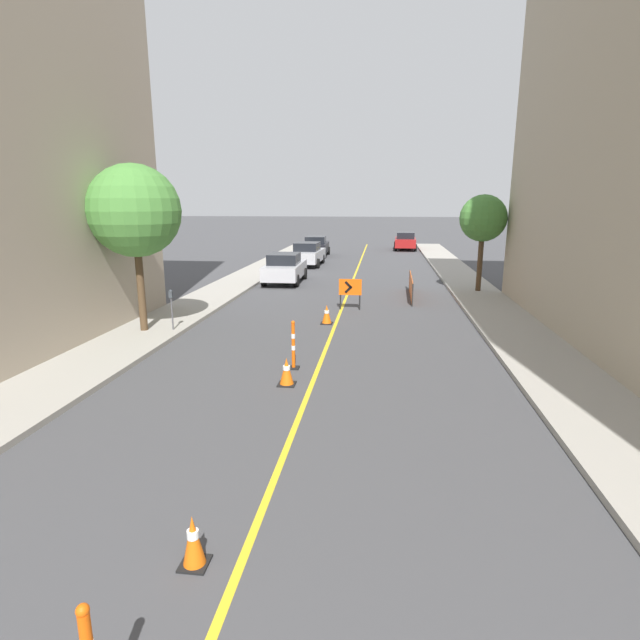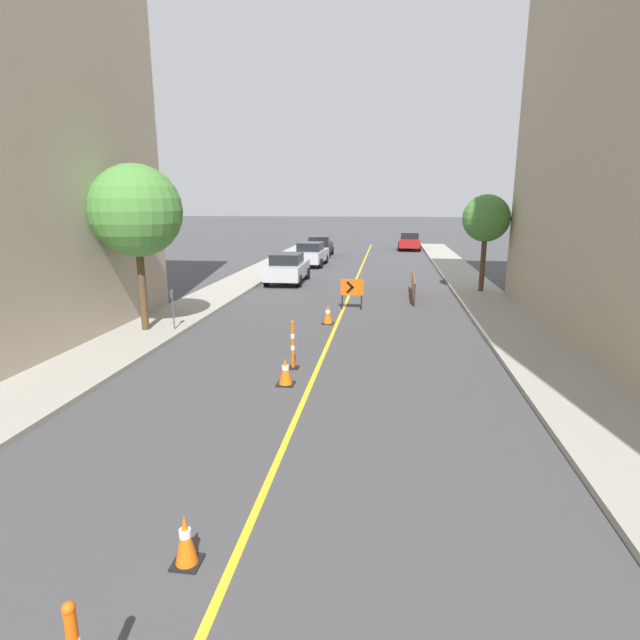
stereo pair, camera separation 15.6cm
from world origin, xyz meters
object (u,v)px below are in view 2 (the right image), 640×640
Objects in this scene: traffic_cone_second at (186,540)px; street_tree_left_near at (136,211)px; delineator_post_rear at (293,348)px; arrow_barricade_primary at (352,289)px; parked_car_opposite_side at (409,241)px; parking_meter_near_curb at (173,301)px; parked_car_curb_near at (288,268)px; traffic_cone_third at (285,371)px; street_tree_right_near at (486,219)px; parked_car_curb_far at (320,246)px; traffic_cone_fourth at (328,314)px; parked_car_curb_mid at (311,254)px.

traffic_cone_second is 12.17m from street_tree_left_near.
delineator_post_rear is 1.04× the size of arrow_barricade_primary.
street_tree_left_near reaches higher than parked_car_opposite_side.
delineator_post_rear is at bearing -33.29° from parking_meter_near_curb.
street_tree_left_near is (-2.57, -11.06, 3.17)m from parked_car_curb_near.
parked_car_opposite_side is at bearing 83.15° from traffic_cone_third.
traffic_cone_second is at bearing -89.29° from delineator_post_rear.
arrow_barricade_primary is at bearing 38.90° from parking_meter_near_curb.
street_tree_right_near is (11.38, 8.91, 2.41)m from parking_meter_near_curb.
parked_car_curb_far is 24.41m from parking_meter_near_curb.
street_tree_left_near reaches higher than delineator_post_rear.
parked_car_curb_far is (-4.03, 19.87, -0.07)m from arrow_barricade_primary.
parked_car_curb_near is 0.99× the size of parked_car_curb_far.
traffic_cone_fourth is 5.34m from parking_meter_near_curb.
arrow_barricade_primary is at bearing -72.25° from parked_car_curb_mid.
parked_car_curb_mid is at bearing 104.65° from arrow_barricade_primary.
parked_car_curb_mid is 1.00× the size of parked_car_curb_far.
arrow_barricade_primary is at bearing 86.55° from traffic_cone_second.
parked_car_curb_mid and parked_car_opposite_side have the same top height.
street_tree_right_near is (6.48, 6.91, 3.15)m from traffic_cone_fourth.
traffic_cone_third is at bearing -80.40° from parked_car_curb_mid.
street_tree_left_near is at bearing -143.64° from street_tree_right_near.
parked_car_opposite_side is (4.19, 34.88, 0.47)m from traffic_cone_third.
delineator_post_rear is 7.57m from arrow_barricade_primary.
traffic_cone_second is 11.36m from parking_meter_near_curb.
parking_meter_near_curb reaches higher than traffic_cone_third.
parked_car_curb_far reaches higher than arrow_barricade_primary.
traffic_cone_fourth is 28.95m from parked_car_opposite_side.
delineator_post_rear is (-0.05, 1.20, 0.23)m from traffic_cone_third.
street_tree_right_near reaches higher than delineator_post_rear.
parked_car_curb_mid is (-2.82, 21.31, 0.24)m from delineator_post_rear.
delineator_post_rear is at bearing -98.24° from arrow_barricade_primary.
parked_car_curb_far is (-3.05, 27.37, 0.24)m from delineator_post_rear.
traffic_cone_second is at bearing -91.04° from traffic_cone_fourth.
traffic_cone_second is 41.21m from parked_car_opposite_side.
street_tree_right_near reaches higher than parked_car_opposite_side.
street_tree_right_near is at bearing -81.34° from parked_car_opposite_side.
street_tree_left_near is 15.29m from street_tree_right_near.
traffic_cone_third is 28.74m from parked_car_curb_far.
parked_car_curb_far is at bearing 98.55° from traffic_cone_fourth.
traffic_cone_fourth is 2.64m from arrow_barricade_primary.
traffic_cone_second is at bearing -65.64° from parking_meter_near_curb.
delineator_post_rear is at bearing -27.37° from street_tree_left_near.
parked_car_curb_mid is at bearing 97.26° from traffic_cone_third.
traffic_cone_third is 8.77m from arrow_barricade_primary.
parking_meter_near_curb is at bearing 114.36° from traffic_cone_second.
street_tree_left_near is (-2.70, -18.45, 3.17)m from parked_car_curb_mid.
parked_car_curb_far is at bearing 100.71° from arrow_barricade_primary.
traffic_cone_fourth is 0.16× the size of parked_car_curb_far.
traffic_cone_third is 15.09m from street_tree_right_near.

